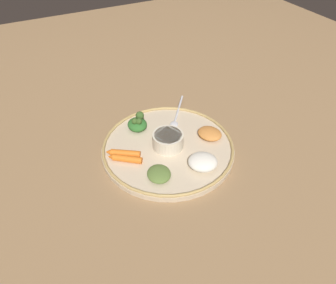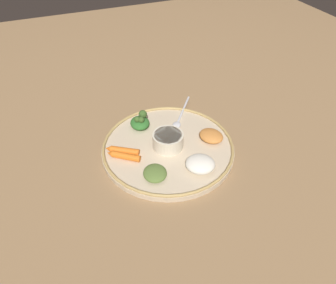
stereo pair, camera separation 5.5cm
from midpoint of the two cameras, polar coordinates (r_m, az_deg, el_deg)
ground_plane at (r=0.86m, az=1.82°, el=-1.53°), size 2.40×2.40×0.00m
platter at (r=0.85m, az=1.83°, el=-1.17°), size 0.36×0.36×0.01m
platter_rim at (r=0.85m, az=1.85°, el=-0.66°), size 0.36×0.36×0.01m
center_bowl at (r=0.83m, az=1.87°, el=0.33°), size 0.08×0.08×0.04m
spoon at (r=0.94m, az=3.88°, el=4.55°), size 0.12×0.15×0.01m
greens_pile at (r=0.90m, az=-3.40°, el=3.71°), size 0.06×0.07×0.05m
carrot_near_spoon at (r=0.83m, az=-6.48°, el=-1.61°), size 0.09×0.06×0.02m
carrot_outer at (r=0.81m, az=-6.22°, el=-2.63°), size 0.08×0.07×0.02m
mound_collards at (r=0.76m, az=-0.34°, el=-5.81°), size 0.07×0.07×0.02m
mound_squash at (r=0.87m, az=9.71°, el=1.07°), size 0.08×0.09×0.02m
mound_rice_white at (r=0.78m, az=7.93°, el=-4.06°), size 0.10×0.10×0.03m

